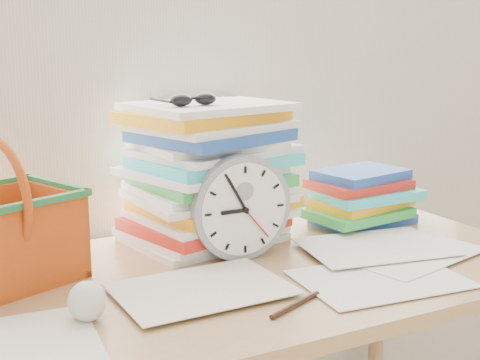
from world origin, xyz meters
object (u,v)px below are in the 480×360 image
clock (239,207)px  book_stack (359,198)px  desk (228,306)px  paper_stack (209,173)px

clock → book_stack: 0.41m
desk → book_stack: bearing=19.6°
book_stack → desk: bearing=-160.4°
paper_stack → book_stack: (0.40, -0.06, -0.09)m
paper_stack → clock: 0.16m
desk → clock: 0.21m
paper_stack → book_stack: paper_stack is taller
clock → book_stack: bearing=13.6°
desk → book_stack: 0.51m
clock → book_stack: size_ratio=0.84×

